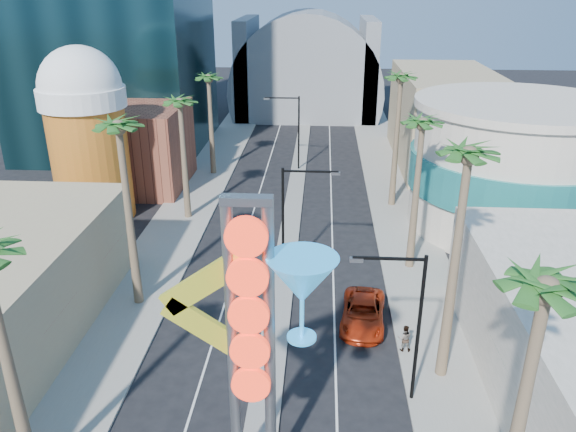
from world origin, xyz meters
name	(u,v)px	position (x,y,z in m)	size (l,w,h in m)	color
sidewalk_west	(195,196)	(-9.50, 35.00, 0.07)	(5.00, 100.00, 0.15)	gray
sidewalk_east	(396,201)	(9.50, 35.00, 0.07)	(5.00, 100.00, 0.15)	gray
median	(296,188)	(0.00, 38.00, 0.07)	(1.60, 84.00, 0.15)	gray
brick_filler_west	(134,147)	(-16.00, 38.00, 4.00)	(10.00, 10.00, 8.00)	brown
filler_east	(445,118)	(16.00, 48.00, 5.00)	(10.00, 20.00, 10.00)	tan
beer_mug	(86,128)	(-17.00, 30.00, 7.84)	(7.00, 7.00, 14.50)	#AF7317
turquoise_building	(513,166)	(18.00, 30.00, 5.25)	(16.60, 16.60, 10.60)	#B4AD98
canopy	(307,85)	(0.00, 72.00, 4.31)	(22.00, 16.00, 22.00)	slate
neon_sign	(272,330)	(0.82, 2.96, 7.31)	(6.53, 2.60, 12.55)	gray
streetlight_0	(291,213)	(0.55, 20.00, 4.88)	(3.79, 0.25, 8.00)	black
streetlight_1	(294,126)	(-0.55, 44.00, 4.88)	(3.79, 0.25, 8.00)	black
streetlight_2	(410,316)	(6.72, 8.00, 4.83)	(3.45, 0.25, 8.00)	black
palm_1	(120,139)	(-9.00, 16.00, 10.82)	(2.40, 2.40, 12.70)	brown
palm_2	(180,110)	(-9.00, 30.00, 9.48)	(2.40, 2.40, 11.20)	brown
palm_3	(209,84)	(-9.00, 42.00, 9.48)	(2.40, 2.40, 11.20)	brown
palm_4	(543,309)	(9.00, 0.00, 10.38)	(2.40, 2.40, 12.20)	brown
palm_5	(467,172)	(9.00, 10.00, 11.27)	(2.40, 2.40, 13.20)	brown
palm_6	(422,133)	(9.00, 22.00, 9.93)	(2.40, 2.40, 11.70)	brown
palm_7	(400,87)	(9.00, 34.00, 10.82)	(2.40, 2.40, 12.70)	brown
red_pickup	(363,313)	(5.19, 14.53, 0.76)	(2.53, 5.48, 1.52)	#B82B0E
pedestrian_b	(405,338)	(7.30, 11.85, 0.94)	(0.76, 0.60, 1.57)	gray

